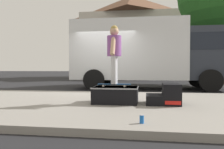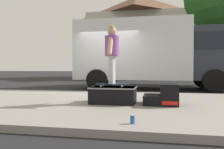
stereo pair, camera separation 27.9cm
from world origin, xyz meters
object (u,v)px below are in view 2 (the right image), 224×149
Objects in this scene: skate_box at (113,94)px; skater_kid at (112,49)px; soda_can at (132,119)px; kicker_ramp at (164,96)px; skateboard at (112,84)px; box_truck at (154,52)px.

skater_kid is (-0.04, 0.02, 1.06)m from skate_box.
soda_can is (0.69, -1.98, -1.20)m from skater_kid.
soda_can is (-0.50, -1.96, -0.13)m from kicker_ramp.
skateboard is 2.13m from soda_can.
box_truck is at bearing 80.16° from skater_kid.
skate_box reaches higher than soda_can.
skater_kid reaches higher than skateboard.
skateboard is 6.25× the size of soda_can.
skateboard is at bearing -99.84° from box_truck.
skate_box is 5.57m from box_truck.
box_truck reaches higher than skate_box.
kicker_ramp is 6.00× the size of soda_can.
skateboard is 0.11× the size of box_truck.
box_truck is (0.92, 5.30, 0.32)m from skater_kid.
skate_box is 0.76× the size of skater_kid.
skater_kid is at bearing 0.00° from skateboard.
skate_box is at bearing -24.31° from skater_kid.
skater_kid is (-1.20, 0.02, 1.07)m from kicker_ramp.
skate_box is 1.06m from skater_kid.
box_truck reaches higher than skateboard.
skater_kid is at bearing -99.84° from box_truck.
box_truck is at bearing 88.23° from soda_can.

